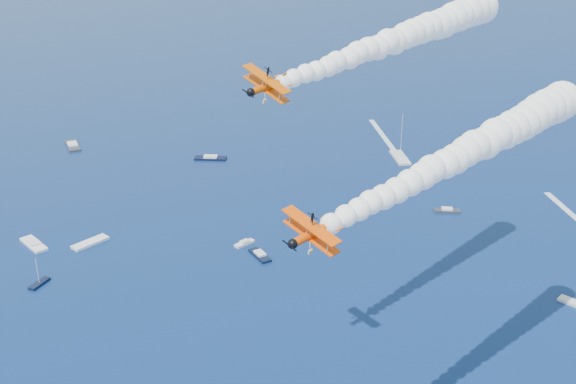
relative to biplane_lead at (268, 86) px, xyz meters
name	(u,v)px	position (x,y,z in m)	size (l,w,h in m)	color
biplane_lead	(268,86)	(0.00, 0.00, 0.00)	(8.08, 9.06, 5.46)	#DF5404
biplane_trail	(313,233)	(-5.52, -28.05, -10.83)	(7.81, 8.76, 5.28)	#F74B05
smoke_trail_lead	(395,40)	(29.33, 11.77, 2.42)	(59.80, 28.03, 11.56)	white
smoke_trail_trail	(465,153)	(24.26, -17.47, -8.41)	(60.62, 25.86, 11.56)	white
spectator_boats	(149,230)	(-3.30, 82.23, -61.33)	(210.16, 175.20, 0.70)	silver
boat_wakes	(323,232)	(41.00, 62.36, -61.65)	(215.58, 146.82, 0.04)	white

